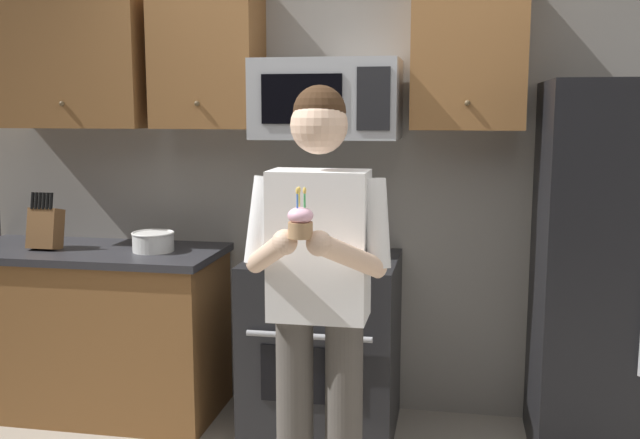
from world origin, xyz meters
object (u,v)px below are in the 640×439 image
Objects in this scene: refrigerator at (637,276)px; person at (319,285)px; bowl_large_white at (153,241)px; cupcake at (300,222)px; knife_block at (45,228)px; oven_range at (323,345)px; microwave at (327,100)px.

person is at bearing -148.77° from refrigerator.
person is at bearing -39.33° from bowl_large_white.
cupcake is at bearing -139.67° from refrigerator.
person is (1.67, -0.83, -0.04)m from knife_block.
person is (0.14, -0.86, 0.53)m from oven_range.
microwave is 1.68m from knife_block.
oven_range is at bearing 178.50° from refrigerator.
bowl_large_white is 1.38m from person.
cupcake is at bearing -83.75° from microwave.
bowl_large_white is (-2.42, 0.05, 0.08)m from refrigerator.
person is 10.13× the size of cupcake.
microwave is at bearing 173.97° from refrigerator.
oven_range is at bearing -0.72° from bowl_large_white.
oven_range is 1.46m from cupcake.
person is at bearing 90.00° from cupcake.
microwave reaches higher than bowl_large_white.
microwave reaches higher than person.
knife_block is (-3.02, 0.01, 0.14)m from refrigerator.
bowl_large_white is 1.64m from cupcake.
oven_range is 0.52× the size of refrigerator.
person is (0.14, -0.98, -0.72)m from microwave.
person reaches higher than knife_block.
person is (1.07, -0.87, 0.02)m from bowl_large_white.
knife_block is at bearing -174.41° from microwave.
microwave reaches higher than cupcake.
microwave is at bearing 98.32° from person.
knife_block is 1.86m from person.
cupcake is (0.14, -1.31, -0.43)m from microwave.
knife_block reaches higher than bowl_large_white.
microwave is 1.72m from refrigerator.
bowl_large_white is 1.31× the size of cupcake.
knife_block is at bearing 145.16° from cupcake.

